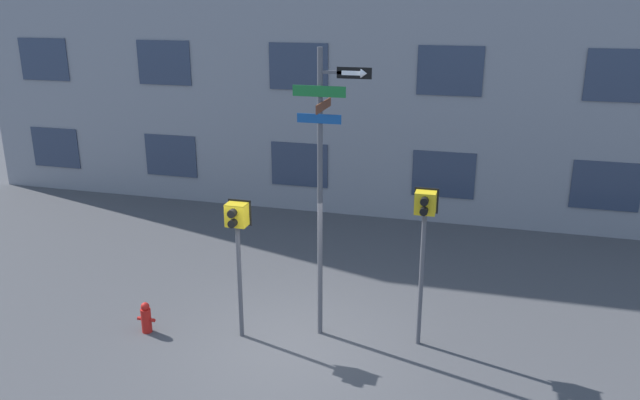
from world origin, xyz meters
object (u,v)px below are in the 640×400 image
Objects in this scene: pedestrian_signal_left at (237,231)px; fire_hydrant at (146,318)px; street_sign_pole at (323,175)px; pedestrian_signal_right at (424,225)px.

fire_hydrant is (-1.72, -0.32, -1.74)m from pedestrian_signal_left.
street_sign_pole reaches higher than fire_hydrant.
street_sign_pole reaches higher than pedestrian_signal_right.
street_sign_pole is 1.77m from pedestrian_signal_left.
pedestrian_signal_right reaches higher than pedestrian_signal_left.
street_sign_pole is at bearing -176.50° from pedestrian_signal_right.
pedestrian_signal_right reaches higher than fire_hydrant.
street_sign_pole is at bearing 14.19° from fire_hydrant.
fire_hydrant is (-3.12, -0.79, -2.72)m from street_sign_pole.
pedestrian_signal_right is at bearing 10.39° from pedestrian_signal_left.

